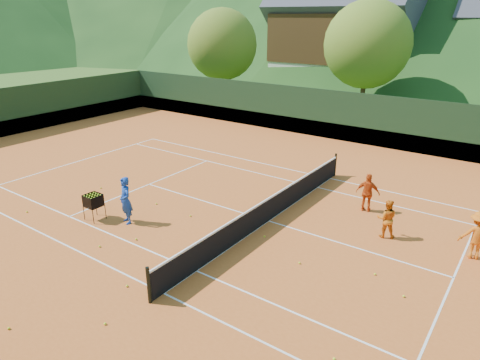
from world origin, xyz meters
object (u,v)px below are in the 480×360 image
Objects in this scene: student_a at (387,219)px; student_b at (368,193)px; coach at (126,200)px; ball_hopper at (93,201)px; student_d at (477,235)px; tennis_net at (269,209)px; chalet_left at (345,32)px.

student_a is 2.10m from student_b.
coach reaches higher than ball_hopper.
student_b is (-1.27, 1.67, 0.08)m from student_a.
coach is at bearing 5.98° from student_d.
student_d is at bearing 13.24° from tennis_net.
student_d reaches higher than student_b.
chalet_left reaches higher than student_b.
coach reaches higher than tennis_net.
tennis_net is (-3.92, -1.32, -0.19)m from student_a.
coach is 9.27m from student_a.
student_a is at bearing 18.59° from tennis_net.
chalet_left is at bearing -86.52° from student_a.
student_b is 4.25m from student_d.
student_d reaches higher than student_a.
student_d is at bearing 162.74° from student_a.
student_b reaches higher than tennis_net.
ball_hopper is at bearing 5.73° from student_a.
chalet_left is at bearing 108.43° from tennis_net.
coach reaches higher than student_a.
tennis_net reaches higher than ball_hopper.
student_b is at bearing -75.07° from student_a.
student_b is at bearing 48.37° from tennis_net.
student_d is at bearing 43.66° from coach.
coach is 5.26m from tennis_net.
ball_hopper is (-1.20, -0.53, -0.14)m from coach.
chalet_left is at bearing 97.78° from ball_hopper.
chalet_left reaches higher than tennis_net.
student_a reaches higher than tennis_net.
student_d is (4.00, -1.42, 0.03)m from student_b.
student_a is 10.57m from ball_hopper.
chalet_left is at bearing 120.17° from coach.
student_d is 0.12× the size of chalet_left.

